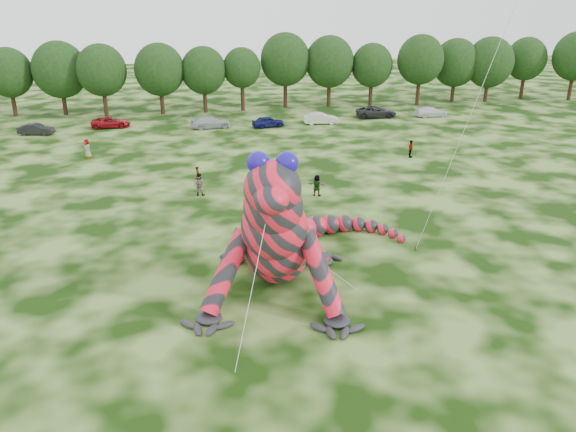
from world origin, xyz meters
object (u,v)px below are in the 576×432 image
(tree_11, at_px, (329,71))
(spectator_5, at_px, (317,185))
(tree_13, at_px, (420,70))
(inflatable_gecko, at_px, (278,206))
(car_5, at_px, (321,118))
(car_2, at_px, (111,122))
(car_4, at_px, (268,122))
(tree_12, at_px, (372,75))
(tree_8, at_px, (204,80))
(spectator_4, at_px, (87,148))
(car_3, at_px, (211,122))
(tree_9, at_px, (242,79))
(spectator_1, at_px, (199,184))
(tree_16, at_px, (525,68))
(spectator_3, at_px, (411,149))
(tree_6, at_px, (103,80))
(tree_5, at_px, (61,78))
(tree_15, at_px, (489,69))
(tree_10, at_px, (285,70))
(car_7, at_px, (431,112))
(tree_7, at_px, (160,79))
(car_1, at_px, (36,129))
(spectator_0, at_px, (198,176))
(tree_14, at_px, (455,70))
(tree_17, at_px, (574,66))
(car_6, at_px, (376,112))
(tree_4, at_px, (10,82))

(tree_11, xyz_separation_m, spectator_5, (-10.60, -38.24, -4.15))
(tree_11, distance_m, tree_13, 13.39)
(inflatable_gecko, xyz_separation_m, car_5, (11.97, 39.65, -3.54))
(car_2, bearing_deg, car_4, -102.11)
(tree_12, height_order, tree_13, tree_13)
(car_5, bearing_deg, tree_8, 57.00)
(tree_8, relative_size, spectator_5, 5.07)
(spectator_4, bearing_deg, car_3, 91.54)
(inflatable_gecko, xyz_separation_m, tree_9, (3.17, 50.40, 0.08))
(tree_8, bearing_deg, spectator_1, -93.30)
(inflatable_gecko, relative_size, spectator_5, 9.67)
(tree_11, relative_size, car_2, 2.13)
(tree_8, bearing_deg, spectator_4, -120.44)
(tree_16, distance_m, spectator_1, 64.01)
(spectator_3, bearing_deg, tree_6, 92.22)
(tree_5, bearing_deg, tree_15, -0.62)
(tree_10, height_order, tree_15, tree_10)
(tree_15, bearing_deg, tree_12, -179.90)
(spectator_5, height_order, spectator_1, spectator_1)
(tree_9, bearing_deg, spectator_1, -101.63)
(tree_13, relative_size, spectator_5, 5.74)
(tree_5, height_order, car_3, tree_5)
(tree_8, relative_size, car_2, 1.89)
(car_4, xyz_separation_m, car_7, (22.58, 2.46, -0.02))
(tree_13, bearing_deg, car_5, -148.60)
(tree_7, xyz_separation_m, car_1, (-14.29, -10.01, -4.07))
(tree_7, xyz_separation_m, tree_10, (17.48, 1.77, 0.51))
(tree_12, relative_size, tree_15, 0.93)
(car_5, bearing_deg, tree_16, -66.82)
(tree_10, distance_m, spectator_0, 36.96)
(tree_15, height_order, car_5, tree_15)
(tree_11, relative_size, spectator_5, 5.71)
(car_2, bearing_deg, tree_11, -76.02)
(tree_14, bearing_deg, tree_17, -6.36)
(inflatable_gecko, relative_size, tree_11, 1.69)
(tree_17, bearing_deg, spectator_3, -143.69)
(tree_14, xyz_separation_m, car_5, (-23.59, -12.13, -3.98))
(car_2, bearing_deg, spectator_4, 174.11)
(car_6, height_order, spectator_0, spectator_0)
(tree_12, relative_size, car_1, 2.23)
(tree_9, xyz_separation_m, tree_13, (26.07, -0.22, 0.72))
(tree_5, xyz_separation_m, tree_14, (56.59, 0.29, -0.20))
(tree_7, relative_size, spectator_4, 5.03)
(spectator_4, relative_size, spectator_1, 1.00)
(inflatable_gecko, relative_size, tree_13, 1.68)
(tree_4, distance_m, spectator_4, 26.83)
(tree_10, relative_size, tree_16, 1.12)
(tree_6, relative_size, tree_7, 1.00)
(tree_17, distance_m, car_3, 57.03)
(spectator_0, bearing_deg, car_5, -48.53)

